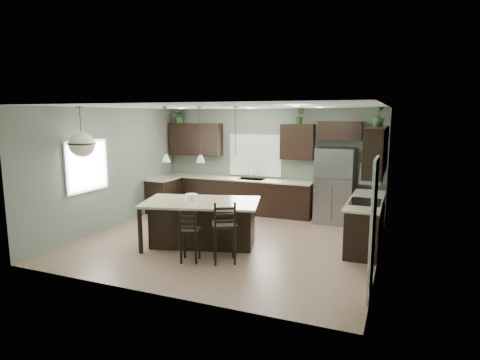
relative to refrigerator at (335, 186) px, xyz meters
name	(u,v)px	position (x,y,z in m)	size (l,w,h in m)	color
ground	(228,241)	(-1.82, -2.33, -0.93)	(6.00, 6.00, 0.00)	#9E8466
pantry_door	(373,228)	(1.16, -3.88, 0.09)	(0.04, 0.82, 2.04)	white
window_back	(255,155)	(-2.22, 0.40, 0.62)	(1.35, 0.02, 1.00)	white
window_left	(86,166)	(-4.80, -3.13, 0.62)	(0.02, 1.10, 1.00)	white
left_return_cabs	(163,195)	(-4.52, -0.63, -0.48)	(0.60, 0.90, 0.90)	black
left_return_countertop	(164,179)	(-4.50, -0.63, -0.01)	(0.66, 0.96, 0.04)	beige
back_lower_cabs	(236,196)	(-2.67, 0.12, -0.48)	(4.20, 0.60, 0.90)	black
back_countertop	(236,179)	(-2.67, 0.10, -0.01)	(4.20, 0.66, 0.04)	beige
sink_inset	(251,179)	(-2.22, 0.10, 0.01)	(0.70, 0.45, 0.01)	gray
faucet	(251,174)	(-2.22, 0.07, 0.16)	(0.02, 0.02, 0.28)	silver
back_upper_left	(196,139)	(-3.97, 0.25, 1.02)	(1.55, 0.34, 0.90)	black
back_upper_right	(298,142)	(-1.02, 0.25, 1.02)	(0.85, 0.34, 0.90)	black
fridge_header	(340,131)	(0.03, 0.25, 1.32)	(1.05, 0.34, 0.45)	black
right_lower_cabs	(366,223)	(0.88, -1.46, -0.48)	(0.60, 2.35, 0.90)	black
right_countertop	(366,200)	(0.86, -1.46, -0.01)	(0.66, 2.35, 0.04)	beige
cooktop	(365,202)	(0.86, -1.73, 0.02)	(0.58, 0.75, 0.02)	black
wall_oven_front	(349,225)	(0.58, -1.73, -0.48)	(0.01, 0.72, 0.60)	gray
right_upper_cabs	(377,150)	(1.01, -1.46, 1.02)	(0.34, 2.35, 0.90)	black
microwave	(372,172)	(0.96, -1.73, 0.62)	(0.40, 0.75, 0.40)	gray
refrigerator	(335,186)	(0.00, 0.00, 0.00)	(0.90, 0.74, 1.85)	gray
kitchen_island	(202,223)	(-2.19, -2.82, -0.46)	(2.29, 1.30, 0.92)	black
serving_dish	(191,197)	(-2.39, -2.87, 0.07)	(0.24, 0.24, 0.14)	white
bar_stool_center	(190,236)	(-1.97, -3.70, -0.45)	(0.35, 0.35, 0.96)	black
bar_stool_right	(224,231)	(-1.38, -3.49, -0.35)	(0.42, 0.42, 1.15)	black
pendant_left	(165,135)	(-2.87, -3.00, 1.32)	(0.17, 0.17, 1.10)	silver
pendant_center	(200,135)	(-2.19, -2.82, 1.32)	(0.17, 0.17, 1.10)	silver
pendant_right	(236,135)	(-1.52, -2.64, 1.32)	(0.17, 0.17, 1.10)	silver
chandelier	(81,132)	(-4.42, -3.63, 1.37)	(0.54, 0.54, 1.00)	beige
plant_back_left	(180,115)	(-4.43, 0.22, 1.70)	(0.40, 0.35, 0.45)	#2A5023
plant_back_right	(300,116)	(-0.96, 0.22, 1.69)	(0.24, 0.19, 0.43)	#2E5123
plant_right_wall	(379,116)	(0.98, -0.93, 1.69)	(0.24, 0.24, 0.42)	#285123
room_shell	(228,161)	(-1.82, -2.33, 0.77)	(6.00, 6.00, 6.00)	slate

